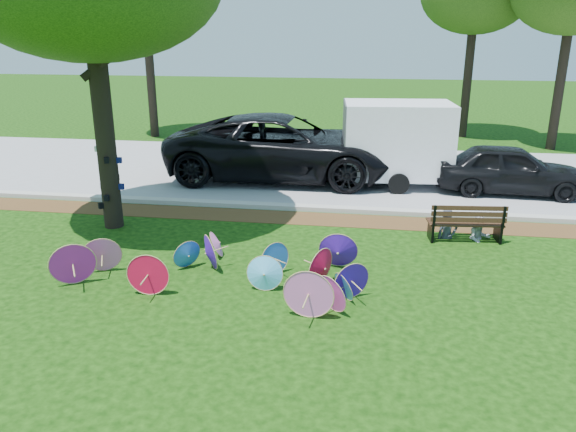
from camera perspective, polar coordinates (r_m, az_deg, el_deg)
name	(u,v)px	position (r m, az deg, el deg)	size (l,w,h in m)	color
ground	(243,300)	(9.93, -4.64, -8.46)	(90.00, 90.00, 0.00)	black
mulch_strip	(283,217)	(14.01, -0.49, -0.14)	(90.00, 1.00, 0.01)	#472D16
curb	(287,207)	(14.65, -0.05, 0.94)	(90.00, 0.30, 0.12)	#B7B5AD
street	(306,171)	(18.62, 1.88, 4.62)	(90.00, 8.00, 0.01)	gray
parasol_pile	(237,267)	(10.29, -5.20, -5.20)	(5.82, 2.72, 0.86)	pink
black_van	(283,147)	(17.45, -0.49, 6.98)	(3.28, 7.10, 1.97)	black
dark_pickup	(511,169)	(17.12, 21.67, 4.44)	(1.65, 4.10, 1.40)	black
cargo_trailer	(397,140)	(16.94, 11.02, 7.62)	(3.07, 1.95, 2.75)	white
park_bench	(465,221)	(13.03, 17.52, -0.51)	(1.66, 0.63, 0.86)	black
person_left	(449,210)	(12.96, 16.06, 0.58)	(0.48, 0.32, 1.32)	#3D4354
person_right	(481,216)	(13.11, 19.04, -0.04)	(0.53, 0.41, 1.09)	#B2B3BC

